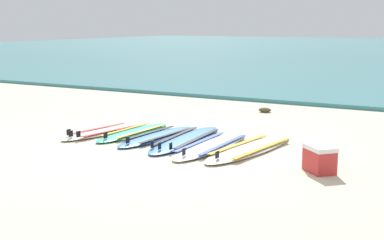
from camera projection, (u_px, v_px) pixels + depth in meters
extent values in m
plane|color=beige|center=(162.00, 146.00, 8.84)|extent=(80.00, 80.00, 0.00)
ellipsoid|color=silver|center=(104.00, 132.00, 9.85)|extent=(0.83, 2.02, 0.07)
cube|color=#D13838|center=(97.00, 128.00, 9.95)|extent=(0.31, 1.36, 0.01)
cube|color=#D13838|center=(110.00, 131.00, 9.73)|extent=(0.31, 1.36, 0.01)
cube|color=black|center=(71.00, 134.00, 9.24)|extent=(0.03, 0.09, 0.11)
cube|color=black|center=(69.00, 132.00, 9.37)|extent=(0.03, 0.09, 0.11)
cube|color=black|center=(78.00, 134.00, 9.21)|extent=(0.03, 0.09, 0.11)
ellipsoid|color=#2DB793|center=(134.00, 132.00, 9.80)|extent=(0.62, 2.06, 0.07)
cube|color=gold|center=(126.00, 129.00, 9.89)|extent=(0.15, 1.43, 0.01)
cube|color=gold|center=(141.00, 131.00, 9.70)|extent=(0.15, 1.43, 0.01)
cube|color=black|center=(106.00, 135.00, 9.12)|extent=(0.02, 0.09, 0.11)
ellipsoid|color=#3875CC|center=(157.00, 136.00, 9.45)|extent=(0.69, 2.16, 0.07)
cube|color=black|center=(149.00, 133.00, 9.55)|extent=(0.18, 1.49, 0.01)
cube|color=black|center=(166.00, 135.00, 9.34)|extent=(0.18, 1.49, 0.01)
cube|color=black|center=(128.00, 140.00, 8.75)|extent=(0.02, 0.09, 0.11)
ellipsoid|color=#3875CC|center=(186.00, 139.00, 9.20)|extent=(0.76, 2.50, 0.07)
cube|color=black|center=(175.00, 136.00, 9.29)|extent=(0.19, 1.73, 0.01)
cube|color=black|center=(197.00, 138.00, 9.10)|extent=(0.19, 1.73, 0.01)
cube|color=black|center=(160.00, 146.00, 8.33)|extent=(0.02, 0.09, 0.11)
cube|color=black|center=(152.00, 144.00, 8.45)|extent=(0.02, 0.09, 0.11)
cube|color=black|center=(171.00, 146.00, 8.31)|extent=(0.02, 0.09, 0.11)
ellipsoid|color=white|center=(212.00, 145.00, 8.76)|extent=(0.62, 2.39, 0.07)
cube|color=#334CB2|center=(201.00, 141.00, 8.85)|extent=(0.10, 1.67, 0.01)
cube|color=#334CB2|center=(223.00, 144.00, 8.65)|extent=(0.10, 1.67, 0.01)
cube|color=black|center=(184.00, 152.00, 7.94)|extent=(0.01, 0.09, 0.11)
ellipsoid|color=silver|center=(250.00, 148.00, 8.54)|extent=(0.97, 2.54, 0.07)
cube|color=gold|center=(239.00, 144.00, 8.66)|extent=(0.34, 1.73, 0.01)
cube|color=gold|center=(262.00, 148.00, 8.40)|extent=(0.34, 1.73, 0.01)
cube|color=black|center=(217.00, 155.00, 7.76)|extent=(0.02, 0.09, 0.11)
cube|color=red|center=(319.00, 161.00, 7.27)|extent=(0.52, 0.52, 0.32)
cube|color=white|center=(320.00, 148.00, 7.24)|extent=(0.55, 0.54, 0.06)
ellipsoid|color=#4C4228|center=(265.00, 110.00, 12.22)|extent=(0.30, 0.24, 0.11)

